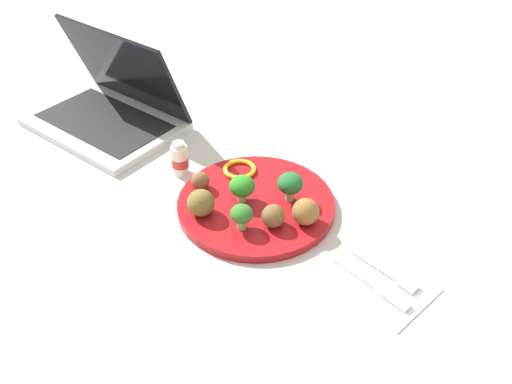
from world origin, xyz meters
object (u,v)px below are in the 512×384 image
at_px(broccoli_floret_back_left, 290,184).
at_px(meatball_mid_left, 306,212).
at_px(napkin, 376,277).
at_px(laptop, 110,108).
at_px(meatball_front_left, 200,181).
at_px(meatball_center, 201,203).
at_px(meatball_front_right, 273,216).
at_px(fork, 388,272).
at_px(knife, 373,283).
at_px(pepper_ring_mid_right, 240,169).
at_px(broccoli_floret_near_rim, 242,215).
at_px(broccoli_floret_front_right, 242,187).
at_px(yogurt_bottle, 180,160).
at_px(plate, 256,204).

bearing_deg(broccoli_floret_back_left, meatball_mid_left, -25.43).
xyz_separation_m(napkin, laptop, (-0.68, -0.01, 0.04)).
relative_size(meatball_front_left, meatball_center, 0.71).
height_order(meatball_front_right, fork, meatball_front_right).
height_order(meatball_front_left, knife, meatball_front_left).
xyz_separation_m(meatball_mid_left, meatball_front_right, (-0.03, -0.04, -0.00)).
relative_size(meatball_front_right, pepper_ring_mid_right, 0.63).
bearing_deg(broccoli_floret_back_left, meatball_front_right, -70.71).
xyz_separation_m(broccoli_floret_back_left, meatball_center, (-0.08, -0.13, -0.01)).
height_order(broccoli_floret_near_rim, pepper_ring_mid_right, broccoli_floret_near_rim).
relative_size(broccoli_floret_near_rim, fork, 0.38).
bearing_deg(broccoli_floret_near_rim, meatball_center, -164.19).
bearing_deg(meatball_center, broccoli_floret_near_rim, 15.81).
bearing_deg(meatball_front_left, broccoli_floret_front_right, 19.10).
bearing_deg(pepper_ring_mid_right, broccoli_floret_front_right, -41.92).
bearing_deg(meatball_front_left, meatball_front_right, 5.64).
bearing_deg(broccoli_floret_back_left, yogurt_bottle, -162.74).
bearing_deg(broccoli_floret_near_rim, laptop, 172.44).
bearing_deg(broccoli_floret_front_right, napkin, 4.23).
relative_size(meatball_front_left, knife, 0.23).
height_order(fork, yogurt_bottle, yogurt_bottle).
bearing_deg(yogurt_bottle, napkin, 3.80).
bearing_deg(fork, plate, -175.12).
bearing_deg(napkin, laptop, -179.07).
relative_size(plate, broccoli_floret_near_rim, 6.12).
relative_size(broccoli_floret_near_rim, meatball_front_right, 1.15).
distance_m(pepper_ring_mid_right, knife, 0.35).
xyz_separation_m(broccoli_floret_back_left, laptop, (-0.47, -0.05, -0.01)).
bearing_deg(pepper_ring_mid_right, broccoli_floret_back_left, 0.28).
bearing_deg(broccoli_floret_front_right, yogurt_bottle, -176.94).
relative_size(meatball_mid_left, napkin, 0.27).
distance_m(broccoli_floret_back_left, meatball_front_right, 0.08).
bearing_deg(broccoli_floret_front_right, broccoli_floret_back_left, 44.96).
xyz_separation_m(meatball_front_left, fork, (0.36, 0.07, -0.03)).
xyz_separation_m(meatball_mid_left, fork, (0.16, 0.01, -0.03)).
bearing_deg(pepper_ring_mid_right, meatball_front_left, -99.42).
xyz_separation_m(broccoli_floret_near_rim, meatball_center, (-0.08, -0.02, -0.00)).
bearing_deg(pepper_ring_mid_right, meatball_center, -73.11).
bearing_deg(meatball_front_left, plate, 23.54).
distance_m(broccoli_floret_back_left, meatball_front_left, 0.16).
height_order(broccoli_floret_back_left, napkin, broccoli_floret_back_left).
relative_size(meatball_front_right, knife, 0.27).
bearing_deg(knife, broccoli_floret_back_left, 165.11).
bearing_deg(meatball_center, yogurt_bottle, 153.88).
bearing_deg(broccoli_floret_near_rim, broccoli_floret_front_right, 134.09).
bearing_deg(laptop, meatball_center, -12.11).
distance_m(plate, broccoli_floret_front_right, 0.05).
xyz_separation_m(plate, napkin, (0.25, 0.00, -0.01)).
distance_m(meatball_front_right, pepper_ring_mid_right, 0.17).
relative_size(plate, pepper_ring_mid_right, 4.43).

